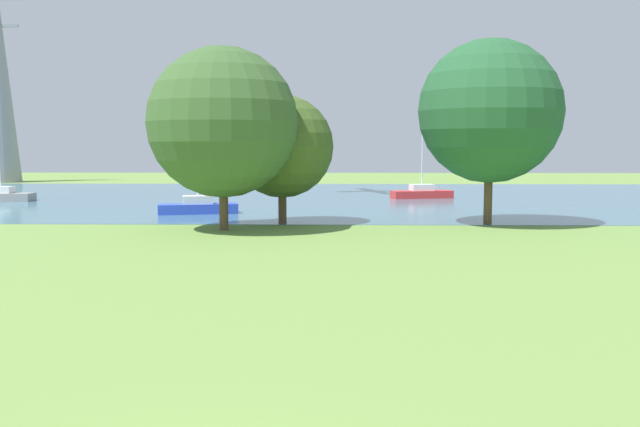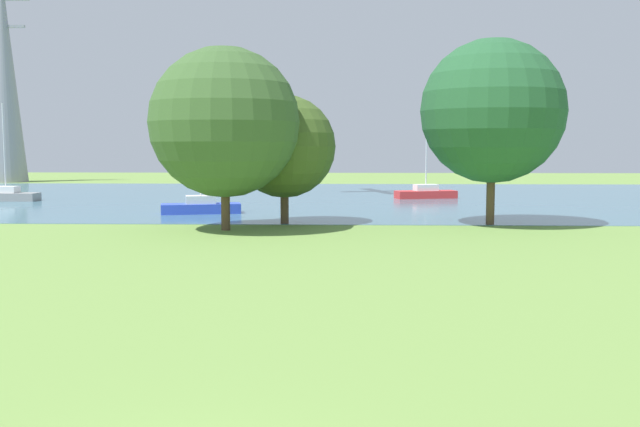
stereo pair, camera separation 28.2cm
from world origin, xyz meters
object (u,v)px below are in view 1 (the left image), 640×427
Objects in this scene: sailboat_gray at (1,195)px; tree_east_near at (223,122)px; tree_mid_shore at (282,147)px; tree_west_near at (490,111)px; sailboat_blue at (198,206)px; sailboat_red at (422,193)px.

sailboat_gray is 27.03m from tree_east_near.
tree_west_near is (10.91, -0.15, 1.84)m from tree_mid_shore.
tree_west_near reaches higher than sailboat_blue.
sailboat_blue is at bearing -139.19° from sailboat_red.
tree_east_near is 1.31× the size of tree_mid_shore.
tree_east_near is at bearing -70.74° from sailboat_blue.
sailboat_blue is 10.15m from tree_east_near.
sailboat_blue is 0.71× the size of tree_west_near.
tree_west_near reaches higher than sailboat_red.
sailboat_red is 32.19m from sailboat_gray.
tree_west_near is at bearing -24.28° from sailboat_gray.
sailboat_red is 25.31m from tree_east_near.
tree_east_near is at bearing -42.28° from sailboat_gray.
sailboat_red is at bearing 62.57° from tree_mid_shore.
sailboat_gray is (-31.98, -3.69, 0.02)m from sailboat_red.
tree_east_near is at bearing -119.67° from sailboat_red.
tree_east_near is (-12.30, -21.58, 4.86)m from sailboat_red.
sailboat_gray is at bearing 146.38° from tree_mid_shore.
tree_mid_shore is at bearing -33.62° from sailboat_gray.
tree_mid_shore is at bearing -43.85° from sailboat_blue.
tree_west_near reaches higher than sailboat_gray.
tree_mid_shore is 11.07m from tree_west_near.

